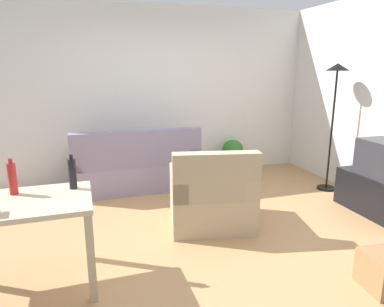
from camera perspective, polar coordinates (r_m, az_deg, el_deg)
ground_plane at (r=3.96m, az=0.79°, el=-12.54°), size 5.20×4.40×0.02m
wall_rear at (r=5.69m, az=-6.15°, el=9.77°), size 5.20×0.10×2.70m
couch at (r=5.21m, az=-9.16°, el=-2.40°), size 1.79×0.84×0.92m
tv_stand at (r=4.81m, az=28.53°, el=-6.20°), size 0.44×1.10×0.48m
torchiere_lamp at (r=5.29m, az=22.42°, el=9.19°), size 0.32×0.32×1.81m
desk at (r=3.04m, az=-27.52°, el=-9.02°), size 1.21×0.71×0.76m
potted_plant at (r=5.95m, az=6.66°, el=-0.03°), size 0.36×0.36×0.57m
armchair at (r=3.95m, az=3.22°, el=-7.35°), size 1.05×1.00×0.92m
bottle_red at (r=3.13m, az=-27.34°, el=-3.64°), size 0.07×0.07×0.30m
bottle_dark at (r=3.08m, az=-19.00°, el=-3.10°), size 0.06×0.06×0.30m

